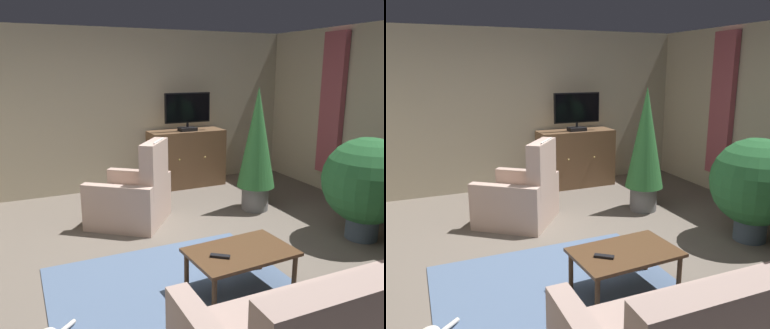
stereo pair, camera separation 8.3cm
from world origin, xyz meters
TOP-DOWN VIEW (x-y plane):
  - ground_plane at (0.00, 0.00)m, footprint 6.67×6.55m
  - wall_back at (0.00, 3.02)m, footprint 6.67×0.10m
  - curtain_panel_far at (2.98, 1.38)m, footprint 0.10×0.44m
  - rug_central at (-0.37, -0.39)m, footprint 2.19×1.87m
  - tv_cabinet at (1.07, 2.67)m, footprint 1.28×0.50m
  - television at (1.07, 2.62)m, footprint 0.79×0.20m
  - coffee_table at (0.16, -0.62)m, footprint 0.96×0.65m
  - tv_remote at (-0.06, -0.66)m, footprint 0.17×0.14m
  - armchair_by_fireplace at (-0.24, 1.40)m, footprint 1.25×1.25m
  - potted_plant_on_hearth_side at (2.10, -0.20)m, footprint 1.02×1.02m
  - potted_plant_tall_palm_by_window at (1.48, 1.17)m, footprint 0.53×0.53m

SIDE VIEW (x-z plane):
  - ground_plane at x=0.00m, z-range -0.04..0.00m
  - rug_central at x=-0.37m, z-range 0.00..0.01m
  - armchair_by_fireplace at x=-0.24m, z-range -0.22..0.89m
  - coffee_table at x=0.16m, z-range 0.16..0.57m
  - tv_remote at x=-0.06m, z-range 0.41..0.43m
  - tv_cabinet at x=1.07m, z-range -0.02..0.94m
  - potted_plant_on_hearth_side at x=2.10m, z-range 0.08..1.30m
  - potted_plant_tall_palm_by_window at x=1.48m, z-range 0.08..1.82m
  - television at x=1.07m, z-range 0.98..1.61m
  - wall_back at x=0.00m, z-range 0.00..2.60m
  - curtain_panel_far at x=2.98m, z-range 0.34..2.52m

